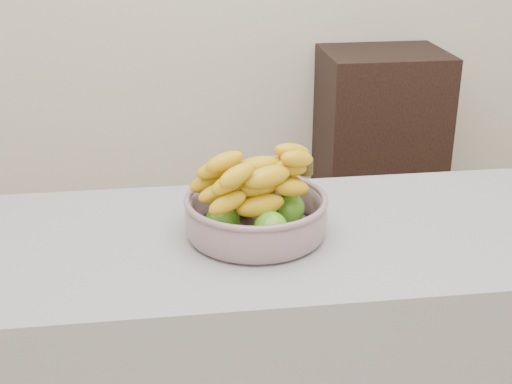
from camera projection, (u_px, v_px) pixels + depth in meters
The scene contains 2 objects.
cabinet at pixel (378, 155), 3.25m from camera, with size 0.53×0.42×0.95m, color black.
fruit_bowl at pixel (256, 209), 1.52m from camera, with size 0.31×0.31×0.18m.
Camera 1 is at (-0.30, -1.17, 1.59)m, focal length 50.00 mm.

